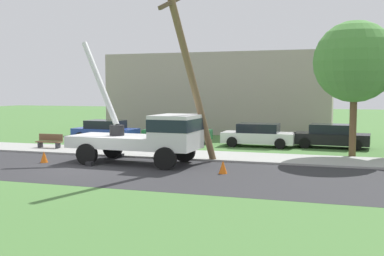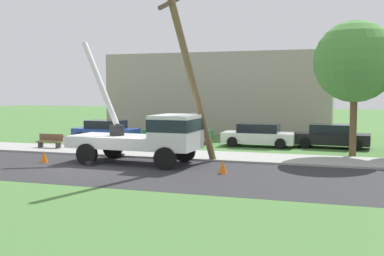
{
  "view_description": "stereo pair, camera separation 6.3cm",
  "coord_description": "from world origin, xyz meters",
  "px_view_note": "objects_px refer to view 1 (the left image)",
  "views": [
    {
      "loc": [
        10.54,
        -18.29,
        3.48
      ],
      "look_at": [
        3.63,
        3.35,
        1.64
      ],
      "focal_mm": 43.94,
      "sensor_mm": 36.0,
      "label": 1
    },
    {
      "loc": [
        10.6,
        -18.27,
        3.48
      ],
      "look_at": [
        3.63,
        3.35,
        1.64
      ],
      "focal_mm": 43.94,
      "sensor_mm": 36.0,
      "label": 2
    }
  ],
  "objects_px": {
    "park_bench": "(50,142)",
    "roadside_tree_near": "(355,62)",
    "parked_sedan_black": "(331,136)",
    "traffic_cone_ahead": "(223,167)",
    "parked_sedan_white": "(258,135)",
    "utility_truck": "(151,134)",
    "parked_sedan_blue": "(105,131)",
    "parked_sedan_green": "(177,132)",
    "traffic_cone_behind": "(44,157)",
    "leaning_utility_pole": "(190,73)"
  },
  "relations": [
    {
      "from": "park_bench",
      "to": "roadside_tree_near",
      "type": "bearing_deg",
      "value": 7.71
    },
    {
      "from": "parked_sedan_black",
      "to": "park_bench",
      "type": "relative_size",
      "value": 2.83
    },
    {
      "from": "parked_sedan_black",
      "to": "traffic_cone_ahead",
      "type": "bearing_deg",
      "value": -111.22
    },
    {
      "from": "park_bench",
      "to": "parked_sedan_white",
      "type": "bearing_deg",
      "value": 24.3
    },
    {
      "from": "utility_truck",
      "to": "parked_sedan_black",
      "type": "distance_m",
      "value": 12.14
    },
    {
      "from": "parked_sedan_blue",
      "to": "parked_sedan_green",
      "type": "xyz_separation_m",
      "value": [
        5.02,
        0.55,
        0.0
      ]
    },
    {
      "from": "parked_sedan_white",
      "to": "roadside_tree_near",
      "type": "distance_m",
      "value": 7.47
    },
    {
      "from": "traffic_cone_behind",
      "to": "roadside_tree_near",
      "type": "height_order",
      "value": "roadside_tree_near"
    },
    {
      "from": "leaning_utility_pole",
      "to": "traffic_cone_ahead",
      "type": "distance_m",
      "value": 4.63
    },
    {
      "from": "traffic_cone_behind",
      "to": "parked_sedan_white",
      "type": "xyz_separation_m",
      "value": [
        8.71,
        9.59,
        0.43
      ]
    },
    {
      "from": "utility_truck",
      "to": "park_bench",
      "type": "xyz_separation_m",
      "value": [
        -7.81,
        3.31,
        -0.95
      ]
    },
    {
      "from": "parked_sedan_black",
      "to": "utility_truck",
      "type": "bearing_deg",
      "value": -130.94
    },
    {
      "from": "parked_sedan_black",
      "to": "roadside_tree_near",
      "type": "bearing_deg",
      "value": -72.32
    },
    {
      "from": "leaning_utility_pole",
      "to": "parked_sedan_blue",
      "type": "xyz_separation_m",
      "value": [
        -8.79,
        8.32,
        -3.53
      ]
    },
    {
      "from": "parked_sedan_black",
      "to": "parked_sedan_white",
      "type": "bearing_deg",
      "value": -171.03
    },
    {
      "from": "utility_truck",
      "to": "parked_sedan_black",
      "type": "bearing_deg",
      "value": 49.06
    },
    {
      "from": "traffic_cone_behind",
      "to": "park_bench",
      "type": "xyz_separation_m",
      "value": [
        -2.73,
        4.43,
        0.18
      ]
    },
    {
      "from": "utility_truck",
      "to": "parked_sedan_blue",
      "type": "bearing_deg",
      "value": 129.32
    },
    {
      "from": "park_bench",
      "to": "traffic_cone_behind",
      "type": "bearing_deg",
      "value": -58.32
    },
    {
      "from": "utility_truck",
      "to": "parked_sedan_green",
      "type": "xyz_separation_m",
      "value": [
        -1.83,
        8.92,
        -0.7
      ]
    },
    {
      "from": "parked_sedan_blue",
      "to": "parked_sedan_green",
      "type": "height_order",
      "value": "same"
    },
    {
      "from": "leaning_utility_pole",
      "to": "parked_sedan_blue",
      "type": "relative_size",
      "value": 1.86
    },
    {
      "from": "parked_sedan_white",
      "to": "utility_truck",
      "type": "bearing_deg",
      "value": -113.17
    },
    {
      "from": "leaning_utility_pole",
      "to": "roadside_tree_near",
      "type": "xyz_separation_m",
      "value": [
        7.13,
        5.55,
        0.69
      ]
    },
    {
      "from": "park_bench",
      "to": "traffic_cone_ahead",
      "type": "bearing_deg",
      "value": -22.05
    },
    {
      "from": "leaning_utility_pole",
      "to": "parked_sedan_blue",
      "type": "bearing_deg",
      "value": 136.59
    },
    {
      "from": "utility_truck",
      "to": "traffic_cone_ahead",
      "type": "distance_m",
      "value": 4.24
    },
    {
      "from": "parked_sedan_blue",
      "to": "park_bench",
      "type": "xyz_separation_m",
      "value": [
        -0.96,
        -5.06,
        -0.25
      ]
    },
    {
      "from": "utility_truck",
      "to": "parked_sedan_white",
      "type": "bearing_deg",
      "value": 66.83
    },
    {
      "from": "parked_sedan_white",
      "to": "park_bench",
      "type": "distance_m",
      "value": 12.56
    },
    {
      "from": "traffic_cone_ahead",
      "to": "parked_sedan_black",
      "type": "relative_size",
      "value": 0.12
    },
    {
      "from": "park_bench",
      "to": "parked_sedan_black",
      "type": "bearing_deg",
      "value": 20.36
    },
    {
      "from": "parked_sedan_white",
      "to": "traffic_cone_behind",
      "type": "bearing_deg",
      "value": -132.24
    },
    {
      "from": "leaning_utility_pole",
      "to": "traffic_cone_ahead",
      "type": "bearing_deg",
      "value": -37.61
    },
    {
      "from": "traffic_cone_behind",
      "to": "parked_sedan_blue",
      "type": "height_order",
      "value": "parked_sedan_blue"
    },
    {
      "from": "parked_sedan_black",
      "to": "roadside_tree_near",
      "type": "distance_m",
      "value": 5.63
    },
    {
      "from": "traffic_cone_ahead",
      "to": "park_bench",
      "type": "bearing_deg",
      "value": 157.95
    },
    {
      "from": "parked_sedan_blue",
      "to": "utility_truck",
      "type": "bearing_deg",
      "value": -50.68
    },
    {
      "from": "parked_sedan_black",
      "to": "roadside_tree_near",
      "type": "relative_size",
      "value": 0.64
    },
    {
      "from": "parked_sedan_green",
      "to": "leaning_utility_pole",
      "type": "bearing_deg",
      "value": -66.95
    },
    {
      "from": "utility_truck",
      "to": "roadside_tree_near",
      "type": "relative_size",
      "value": 0.96
    },
    {
      "from": "parked_sedan_green",
      "to": "parked_sedan_white",
      "type": "distance_m",
      "value": 5.48
    },
    {
      "from": "traffic_cone_behind",
      "to": "utility_truck",
      "type": "bearing_deg",
      "value": 12.42
    },
    {
      "from": "leaning_utility_pole",
      "to": "parked_sedan_blue",
      "type": "distance_m",
      "value": 12.61
    },
    {
      "from": "leaning_utility_pole",
      "to": "roadside_tree_near",
      "type": "height_order",
      "value": "leaning_utility_pole"
    },
    {
      "from": "utility_truck",
      "to": "parked_sedan_blue",
      "type": "height_order",
      "value": "utility_truck"
    },
    {
      "from": "parked_sedan_green",
      "to": "roadside_tree_near",
      "type": "height_order",
      "value": "roadside_tree_near"
    },
    {
      "from": "parked_sedan_green",
      "to": "park_bench",
      "type": "distance_m",
      "value": 8.2
    },
    {
      "from": "parked_sedan_blue",
      "to": "parked_sedan_white",
      "type": "distance_m",
      "value": 10.48
    },
    {
      "from": "parked_sedan_white",
      "to": "roadside_tree_near",
      "type": "xyz_separation_m",
      "value": [
        5.45,
        -2.88,
        4.22
      ]
    }
  ]
}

